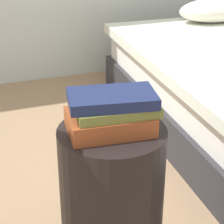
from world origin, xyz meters
The scene contains 4 objects.
side_table centered at (0.00, 0.00, 0.28)m, with size 0.35×0.35×0.56m, color black.
book_rust centered at (-0.01, 0.00, 0.59)m, with size 0.26×0.17×0.06m, color #994723.
book_olive centered at (0.01, 0.01, 0.63)m, with size 0.25×0.18×0.03m, color olive.
book_navy centered at (0.00, 0.00, 0.67)m, with size 0.26×0.16×0.03m, color #19234C.
Camera 1 is at (-0.41, -1.12, 1.19)m, focal length 69.26 mm.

